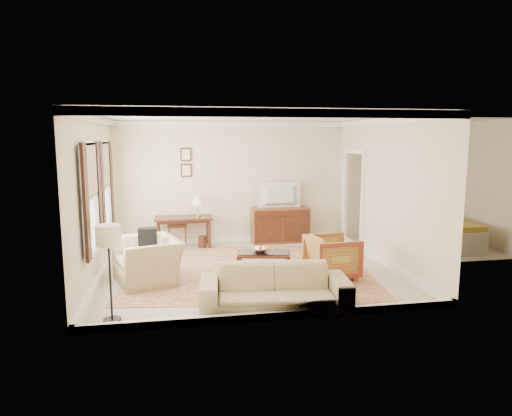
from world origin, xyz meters
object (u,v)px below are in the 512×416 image
object	(u,v)px
writing_desk	(183,222)
sofa	(275,281)
sideboard	(280,225)
striped_armchair	(332,255)
tv	(280,187)
club_armchair	(148,253)
coffee_table	(264,257)

from	to	relation	value
writing_desk	sofa	bearing A→B (deg)	-73.29
sideboard	sofa	distance (m)	4.38
sideboard	striped_armchair	size ratio (longest dim) A/B	1.61
striped_armchair	sofa	world-z (taller)	sofa
writing_desk	striped_armchair	xyz separation A→B (m)	(2.58, -2.84, -0.17)
tv	club_armchair	size ratio (longest dim) A/B	0.85
sideboard	tv	xyz separation A→B (m)	(0.00, -0.02, 0.92)
tv	writing_desk	bearing A→B (deg)	2.73
coffee_table	striped_armchair	xyz separation A→B (m)	(1.15, -0.51, 0.12)
tv	sofa	distance (m)	4.45
club_armchair	coffee_table	bearing A→B (deg)	75.94
coffee_table	club_armchair	distance (m)	2.11
sideboard	coffee_table	world-z (taller)	sideboard
sofa	writing_desk	bearing A→B (deg)	112.59
sideboard	club_armchair	xyz separation A→B (m)	(-2.98, -2.60, 0.09)
writing_desk	sideboard	world-z (taller)	sideboard
writing_desk	striped_armchair	world-z (taller)	striped_armchair
writing_desk	sideboard	xyz separation A→B (m)	(2.31, 0.13, -0.17)
striped_armchair	club_armchair	distance (m)	3.27
striped_armchair	sofa	bearing A→B (deg)	128.94
writing_desk	coffee_table	xyz separation A→B (m)	(1.42, -2.32, -0.29)
coffee_table	striped_armchair	distance (m)	1.27
tv	striped_armchair	world-z (taller)	tv
sideboard	sofa	xyz separation A→B (m)	(-1.07, -4.25, 0.01)
sideboard	club_armchair	world-z (taller)	club_armchair
tv	coffee_table	bearing A→B (deg)	70.09
sideboard	club_armchair	size ratio (longest dim) A/B	1.16
striped_armchair	sofa	xyz separation A→B (m)	(-1.34, -1.28, 0.00)
sideboard	club_armchair	distance (m)	3.96
tv	striped_armchair	bearing A→B (deg)	95.30
coffee_table	writing_desk	bearing A→B (deg)	121.50
writing_desk	sideboard	bearing A→B (deg)	3.23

